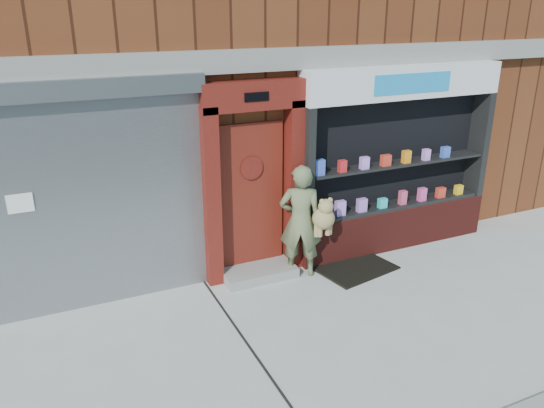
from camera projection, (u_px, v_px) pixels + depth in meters
ground at (364, 322)px, 6.84m from camera, size 80.00×80.00×0.00m
shutter_bay at (87, 184)px, 6.71m from camera, size 3.10×0.30×3.04m
red_door_bay at (253, 182)px, 7.62m from camera, size 1.52×0.58×2.90m
pharmacy_bay at (396, 168)px, 8.59m from camera, size 3.50×0.41×3.00m
woman at (303, 221)px, 7.80m from camera, size 0.85×0.66×1.72m
doormat at (356, 268)px, 8.23m from camera, size 1.28×1.01×0.03m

